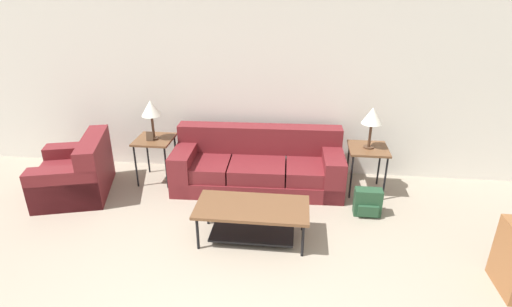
{
  "coord_description": "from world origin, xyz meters",
  "views": [
    {
      "loc": [
        0.46,
        -1.76,
        2.75
      ],
      "look_at": [
        -0.03,
        2.66,
        0.8
      ],
      "focal_mm": 28.0,
      "sensor_mm": 36.0,
      "label": 1
    }
  ],
  "objects": [
    {
      "name": "couch",
      "position": [
        -0.08,
        3.33,
        0.3
      ],
      "size": [
        2.38,
        0.97,
        0.82
      ],
      "color": "maroon",
      "rests_on": "ground_plane"
    },
    {
      "name": "armchair",
      "position": [
        -2.54,
        2.84,
        0.29
      ],
      "size": [
        1.15,
        1.28,
        0.8
      ],
      "color": "maroon",
      "rests_on": "ground_plane"
    },
    {
      "name": "coffee_table",
      "position": [
        -0.01,
        2.03,
        0.32
      ],
      "size": [
        1.26,
        0.61,
        0.44
      ],
      "color": "brown",
      "rests_on": "ground_plane"
    },
    {
      "name": "backpack",
      "position": [
        1.37,
        2.71,
        0.17
      ],
      "size": [
        0.34,
        0.24,
        0.36
      ],
      "color": "#23472D",
      "rests_on": "ground_plane"
    },
    {
      "name": "side_table_left",
      "position": [
        -1.57,
        3.34,
        0.59
      ],
      "size": [
        0.52,
        0.54,
        0.66
      ],
      "color": "brown",
      "rests_on": "ground_plane"
    },
    {
      "name": "table_lamp_left",
      "position": [
        -1.57,
        3.34,
        1.1
      ],
      "size": [
        0.27,
        0.27,
        0.56
      ],
      "color": "#472D1E",
      "rests_on": "side_table_left"
    },
    {
      "name": "side_table_right",
      "position": [
        1.42,
        3.34,
        0.59
      ],
      "size": [
        0.52,
        0.54,
        0.66
      ],
      "color": "brown",
      "rests_on": "ground_plane"
    },
    {
      "name": "wall_back",
      "position": [
        0.0,
        3.9,
        1.3
      ],
      "size": [
        9.06,
        0.06,
        2.6
      ],
      "color": "silver",
      "rests_on": "ground_plane"
    },
    {
      "name": "picture_frame",
      "position": [
        -1.6,
        3.26,
        0.72
      ],
      "size": [
        0.1,
        0.04,
        0.13
      ],
      "color": "#4C3828",
      "rests_on": "side_table_left"
    },
    {
      "name": "table_lamp_right",
      "position": [
        1.42,
        3.34,
        1.1
      ],
      "size": [
        0.27,
        0.27,
        0.56
      ],
      "color": "#472D1E",
      "rests_on": "side_table_right"
    }
  ]
}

